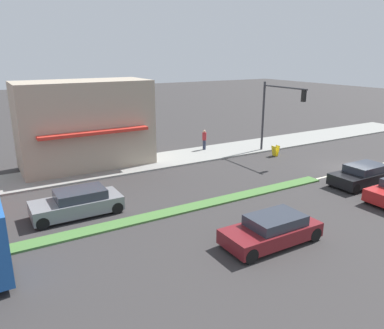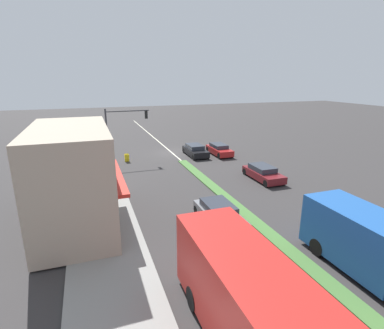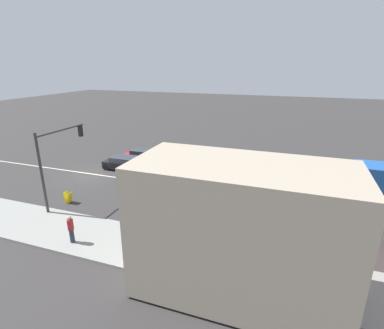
{
  "view_description": "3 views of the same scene",
  "coord_description": "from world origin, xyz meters",
  "px_view_note": "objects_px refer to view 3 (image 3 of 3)",
  "views": [
    {
      "loc": [
        -15.8,
        22.53,
        7.86
      ],
      "look_at": [
        0.88,
        12.69,
        2.11
      ],
      "focal_mm": 35.0,
      "sensor_mm": 36.0,
      "label": 1
    },
    {
      "loc": [
        9.43,
        34.01,
        8.8
      ],
      "look_at": [
        1.96,
        12.83,
        2.25
      ],
      "focal_mm": 28.0,
      "sensor_mm": 36.0,
      "label": 2
    },
    {
      "loc": [
        21.67,
        17.63,
        9.86
      ],
      "look_at": [
        -1.19,
        9.45,
        1.66
      ],
      "focal_mm": 28.0,
      "sensor_mm": 36.0,
      "label": 3
    }
  ],
  "objects_px": {
    "pedestrian": "(71,229)",
    "suv_black": "(126,163)",
    "suv_grey": "(304,209)",
    "traffic_signal_main": "(55,154)",
    "hatchback_red": "(144,156)",
    "warning_aframe_sign": "(68,197)",
    "sedan_maroon": "(232,166)"
  },
  "relations": [
    {
      "from": "pedestrian",
      "to": "warning_aframe_sign",
      "type": "xyz_separation_m",
      "value": [
        -4.28,
        -4.0,
        -0.57
      ]
    },
    {
      "from": "traffic_signal_main",
      "to": "suv_grey",
      "type": "height_order",
      "value": "traffic_signal_main"
    },
    {
      "from": "hatchback_red",
      "to": "suv_grey",
      "type": "height_order",
      "value": "suv_grey"
    },
    {
      "from": "suv_black",
      "to": "hatchback_red",
      "type": "bearing_deg",
      "value": 168.86
    },
    {
      "from": "warning_aframe_sign",
      "to": "suv_grey",
      "type": "height_order",
      "value": "suv_grey"
    },
    {
      "from": "suv_black",
      "to": "sedan_maroon",
      "type": "bearing_deg",
      "value": 105.66
    },
    {
      "from": "sedan_maroon",
      "to": "traffic_signal_main",
      "type": "bearing_deg",
      "value": -42.53
    },
    {
      "from": "sedan_maroon",
      "to": "hatchback_red",
      "type": "relative_size",
      "value": 1.02
    },
    {
      "from": "pedestrian",
      "to": "suv_black",
      "type": "height_order",
      "value": "pedestrian"
    },
    {
      "from": "pedestrian",
      "to": "sedan_maroon",
      "type": "xyz_separation_m",
      "value": [
        -14.97,
        6.04,
        -0.39
      ]
    },
    {
      "from": "traffic_signal_main",
      "to": "warning_aframe_sign",
      "type": "bearing_deg",
      "value": 159.36
    },
    {
      "from": "warning_aframe_sign",
      "to": "hatchback_red",
      "type": "height_order",
      "value": "hatchback_red"
    },
    {
      "from": "suv_grey",
      "to": "pedestrian",
      "type": "bearing_deg",
      "value": -58.09
    },
    {
      "from": "warning_aframe_sign",
      "to": "suv_black",
      "type": "distance_m",
      "value": 7.88
    },
    {
      "from": "traffic_signal_main",
      "to": "suv_black",
      "type": "relative_size",
      "value": 1.31
    },
    {
      "from": "hatchback_red",
      "to": "suv_grey",
      "type": "xyz_separation_m",
      "value": [
        7.2,
        15.87,
        0.01
      ]
    },
    {
      "from": "traffic_signal_main",
      "to": "pedestrian",
      "type": "height_order",
      "value": "traffic_signal_main"
    },
    {
      "from": "warning_aframe_sign",
      "to": "suv_black",
      "type": "relative_size",
      "value": 0.2
    },
    {
      "from": "pedestrian",
      "to": "suv_black",
      "type": "distance_m",
      "value": 12.8
    },
    {
      "from": "hatchback_red",
      "to": "suv_grey",
      "type": "bearing_deg",
      "value": 65.6
    },
    {
      "from": "traffic_signal_main",
      "to": "pedestrian",
      "type": "xyz_separation_m",
      "value": [
        3.84,
        4.17,
        -2.9
      ]
    },
    {
      "from": "sedan_maroon",
      "to": "pedestrian",
      "type": "bearing_deg",
      "value": -21.97
    },
    {
      "from": "hatchback_red",
      "to": "suv_grey",
      "type": "relative_size",
      "value": 0.97
    },
    {
      "from": "warning_aframe_sign",
      "to": "pedestrian",
      "type": "bearing_deg",
      "value": 43.05
    },
    {
      "from": "suv_grey",
      "to": "suv_black",
      "type": "distance_m",
      "value": 17.0
    },
    {
      "from": "traffic_signal_main",
      "to": "suv_grey",
      "type": "xyz_separation_m",
      "value": [
        -3.92,
        16.64,
        -3.26
      ]
    },
    {
      "from": "traffic_signal_main",
      "to": "suv_black",
      "type": "distance_m",
      "value": 8.95
    },
    {
      "from": "hatchback_red",
      "to": "sedan_maroon",
      "type": "bearing_deg",
      "value": 90.0
    },
    {
      "from": "traffic_signal_main",
      "to": "hatchback_red",
      "type": "distance_m",
      "value": 11.62
    },
    {
      "from": "pedestrian",
      "to": "suv_black",
      "type": "bearing_deg",
      "value": -162.01
    },
    {
      "from": "warning_aframe_sign",
      "to": "hatchback_red",
      "type": "bearing_deg",
      "value": 176.77
    },
    {
      "from": "pedestrian",
      "to": "suv_grey",
      "type": "distance_m",
      "value": 14.7
    }
  ]
}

